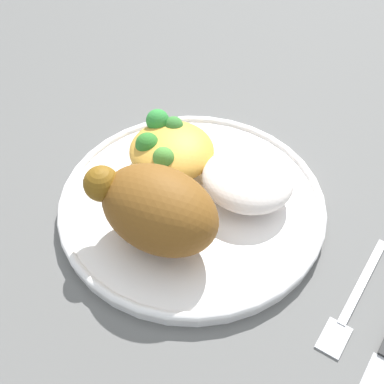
% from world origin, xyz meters
% --- Properties ---
extents(ground_plane, '(2.00, 2.00, 0.00)m').
position_xyz_m(ground_plane, '(0.00, 0.00, 0.00)').
color(ground_plane, '#5B5B59').
extents(plate, '(0.28, 0.28, 0.02)m').
position_xyz_m(plate, '(0.00, 0.00, 0.01)').
color(plate, white).
rests_on(plate, ground_plane).
extents(roasted_chicken, '(0.13, 0.08, 0.08)m').
position_xyz_m(roasted_chicken, '(0.01, 0.06, 0.06)').
color(roasted_chicken, brown).
rests_on(roasted_chicken, plate).
extents(rice_pile, '(0.10, 0.09, 0.04)m').
position_xyz_m(rice_pile, '(-0.04, -0.04, 0.04)').
color(rice_pile, white).
rests_on(rice_pile, plate).
extents(mac_cheese_with_broccoli, '(0.09, 0.09, 0.05)m').
position_xyz_m(mac_cheese_with_broccoli, '(0.05, -0.03, 0.04)').
color(mac_cheese_with_broccoli, gold).
rests_on(mac_cheese_with_broccoli, plate).
extents(fork, '(0.02, 0.14, 0.01)m').
position_xyz_m(fork, '(-0.18, 0.02, 0.00)').
color(fork, '#B2B2B7').
rests_on(fork, ground_plane).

